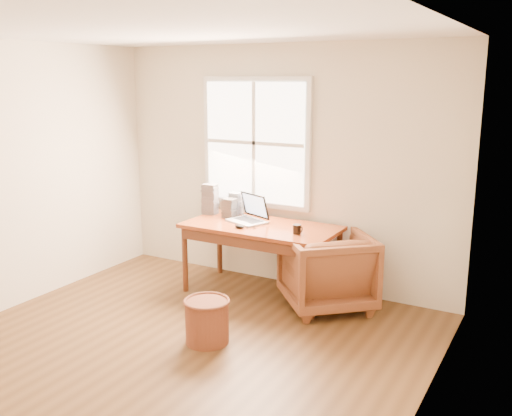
{
  "coord_description": "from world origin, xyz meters",
  "views": [
    {
      "loc": [
        2.74,
        -3.23,
        2.25
      ],
      "look_at": [
        0.02,
        1.65,
        0.96
      ],
      "focal_mm": 40.0,
      "sensor_mm": 36.0,
      "label": 1
    }
  ],
  "objects": [
    {
      "name": "room_shell",
      "position": [
        -0.02,
        0.16,
        1.32
      ],
      "size": [
        4.04,
        4.54,
        2.64
      ],
      "color": "brown",
      "rests_on": "ground"
    },
    {
      "name": "desk",
      "position": [
        0.0,
        1.8,
        0.73
      ],
      "size": [
        1.6,
        0.8,
        0.04
      ],
      "primitive_type": "cube",
      "color": "brown",
      "rests_on": "room_shell"
    },
    {
      "name": "armchair",
      "position": [
        0.74,
        1.8,
        0.38
      ],
      "size": [
        1.17,
        1.17,
        0.77
      ],
      "primitive_type": "imported",
      "rotation": [
        0.0,
        0.0,
        3.87
      ],
      "color": "brown",
      "rests_on": "room_shell"
    },
    {
      "name": "wicker_stool",
      "position": [
        0.14,
        0.56,
        0.19
      ],
      "size": [
        0.43,
        0.43,
        0.38
      ],
      "primitive_type": "cylinder",
      "rotation": [
        0.0,
        0.0,
        0.15
      ],
      "color": "brown",
      "rests_on": "room_shell"
    },
    {
      "name": "laptop",
      "position": [
        -0.19,
        1.82,
        0.88
      ],
      "size": [
        0.47,
        0.48,
        0.27
      ],
      "primitive_type": null,
      "rotation": [
        0.0,
        0.0,
        -0.38
      ],
      "color": "silver",
      "rests_on": "desk"
    },
    {
      "name": "mouse",
      "position": [
        -0.13,
        1.58,
        0.77
      ],
      "size": [
        0.12,
        0.08,
        0.04
      ],
      "primitive_type": "ellipsoid",
      "rotation": [
        0.0,
        0.0,
        -0.08
      ],
      "color": "black",
      "rests_on": "desk"
    },
    {
      "name": "coffee_mug",
      "position": [
        0.46,
        1.68,
        0.8
      ],
      "size": [
        0.09,
        0.09,
        0.09
      ],
      "primitive_type": "cylinder",
      "rotation": [
        0.0,
        0.0,
        0.09
      ],
      "color": "black",
      "rests_on": "desk"
    },
    {
      "name": "cd_stack_a",
      "position": [
        -0.47,
        2.07,
        0.88
      ],
      "size": [
        0.14,
        0.12,
        0.25
      ],
      "primitive_type": "cube",
      "rotation": [
        0.0,
        0.0,
        -0.06
      ],
      "color": "#B3B6BF",
      "rests_on": "desk"
    },
    {
      "name": "cd_stack_b",
      "position": [
        -0.47,
        1.93,
        0.85
      ],
      "size": [
        0.14,
        0.12,
        0.21
      ],
      "primitive_type": "cube",
      "rotation": [
        0.0,
        0.0,
        -0.03
      ],
      "color": "#232327",
      "rests_on": "desk"
    },
    {
      "name": "cd_stack_c",
      "position": [
        -0.74,
        1.97,
        0.92
      ],
      "size": [
        0.17,
        0.16,
        0.34
      ],
      "primitive_type": "cube",
      "rotation": [
        0.0,
        0.0,
        0.16
      ],
      "color": "#93939F",
      "rests_on": "desk"
    },
    {
      "name": "cd_stack_d",
      "position": [
        -0.48,
        2.08,
        0.84
      ],
      "size": [
        0.18,
        0.17,
        0.19
      ],
      "primitive_type": "cube",
      "rotation": [
        0.0,
        0.0,
        -0.39
      ],
      "color": "silver",
      "rests_on": "desk"
    }
  ]
}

